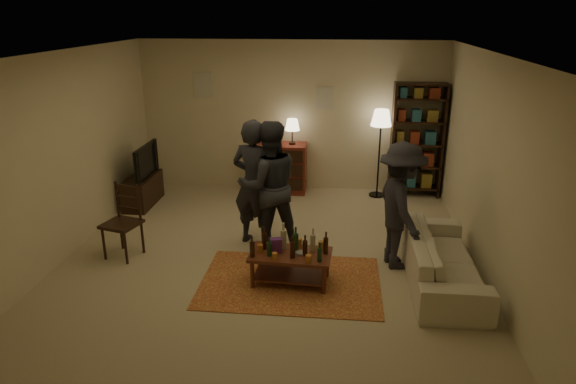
# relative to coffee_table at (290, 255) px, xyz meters

# --- Properties ---
(floor) EXTENTS (6.00, 6.00, 0.00)m
(floor) POSITION_rel_coffee_table_xyz_m (-0.35, 0.63, -0.37)
(floor) COLOR #C6B793
(floor) RESTS_ON ground
(room_shell) EXTENTS (6.00, 6.00, 6.00)m
(room_shell) POSITION_rel_coffee_table_xyz_m (-1.00, 3.61, 1.44)
(room_shell) COLOR beige
(room_shell) RESTS_ON ground
(rug) EXTENTS (2.20, 1.50, 0.01)m
(rug) POSITION_rel_coffee_table_xyz_m (0.00, -0.00, -0.36)
(rug) COLOR maroon
(rug) RESTS_ON ground
(coffee_table) EXTENTS (1.01, 0.59, 0.74)m
(coffee_table) POSITION_rel_coffee_table_xyz_m (0.00, 0.00, 0.00)
(coffee_table) COLOR brown
(coffee_table) RESTS_ON ground
(dining_chair) EXTENTS (0.55, 0.55, 1.02)m
(dining_chair) POSITION_rel_coffee_table_xyz_m (-2.31, 0.55, 0.17)
(dining_chair) COLOR black
(dining_chair) RESTS_ON ground
(tv_stand) EXTENTS (0.40, 1.00, 1.06)m
(tv_stand) POSITION_rel_coffee_table_xyz_m (-2.79, 2.43, 0.01)
(tv_stand) COLOR black
(tv_stand) RESTS_ON ground
(dresser) EXTENTS (1.00, 0.50, 1.36)m
(dresser) POSITION_rel_coffee_table_xyz_m (-0.54, 3.34, 0.10)
(dresser) COLOR maroon
(dresser) RESTS_ON ground
(bookshelf) EXTENTS (0.90, 0.34, 2.02)m
(bookshelf) POSITION_rel_coffee_table_xyz_m (1.90, 3.41, 0.66)
(bookshelf) COLOR black
(bookshelf) RESTS_ON ground
(floor_lamp) EXTENTS (0.36, 0.36, 1.57)m
(floor_lamp) POSITION_rel_coffee_table_xyz_m (1.25, 3.28, 0.95)
(floor_lamp) COLOR black
(floor_lamp) RESTS_ON ground
(sofa) EXTENTS (0.81, 2.08, 0.61)m
(sofa) POSITION_rel_coffee_table_xyz_m (1.85, 0.23, -0.07)
(sofa) COLOR beige
(sofa) RESTS_ON ground
(person_left) EXTENTS (0.77, 0.63, 1.81)m
(person_left) POSITION_rel_coffee_table_xyz_m (-0.62, 1.11, 0.53)
(person_left) COLOR #222229
(person_left) RESTS_ON ground
(person_right) EXTENTS (1.06, 0.94, 1.81)m
(person_right) POSITION_rel_coffee_table_xyz_m (-0.40, 1.03, 0.53)
(person_right) COLOR #292B32
(person_right) RESTS_ON ground
(person_by_sofa) EXTENTS (0.86, 1.19, 1.66)m
(person_by_sofa) POSITION_rel_coffee_table_xyz_m (1.35, 0.61, 0.46)
(person_by_sofa) COLOR #26242C
(person_by_sofa) RESTS_ON ground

